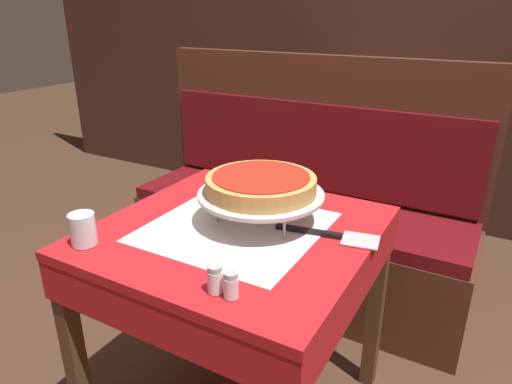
# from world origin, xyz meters

# --- Properties ---
(dining_table_front) EXTENTS (0.79, 0.79, 0.73)m
(dining_table_front) POSITION_xyz_m (0.00, 0.00, 0.63)
(dining_table_front) COLOR red
(dining_table_front) RESTS_ON ground_plane
(dining_table_rear) EXTENTS (0.64, 0.64, 0.73)m
(dining_table_rear) POSITION_xyz_m (-0.11, 1.52, 0.60)
(dining_table_rear) COLOR red
(dining_table_rear) RESTS_ON ground_plane
(booth_bench) EXTENTS (1.63, 0.48, 1.14)m
(booth_bench) POSITION_xyz_m (-0.16, 0.83, 0.34)
(booth_bench) COLOR #4C2819
(booth_bench) RESTS_ON ground_plane
(back_wall_panel) EXTENTS (6.00, 0.04, 2.40)m
(back_wall_panel) POSITION_xyz_m (0.00, 1.95, 1.20)
(back_wall_panel) COLOR #3D2319
(back_wall_panel) RESTS_ON ground_plane
(pizza_pan_stand) EXTENTS (0.38, 0.38, 0.10)m
(pizza_pan_stand) POSITION_xyz_m (0.05, 0.07, 0.82)
(pizza_pan_stand) COLOR #ADADB2
(pizza_pan_stand) RESTS_ON dining_table_front
(deep_dish_pizza) EXTENTS (0.33, 0.33, 0.05)m
(deep_dish_pizza) POSITION_xyz_m (0.05, 0.07, 0.85)
(deep_dish_pizza) COLOR tan
(deep_dish_pizza) RESTS_ON pizza_pan_stand
(pizza_server) EXTENTS (0.30, 0.10, 0.01)m
(pizza_server) POSITION_xyz_m (0.27, 0.08, 0.73)
(pizza_server) COLOR #BCBCC1
(pizza_server) RESTS_ON dining_table_front
(water_glass_near) EXTENTS (0.07, 0.07, 0.09)m
(water_glass_near) POSITION_xyz_m (-0.31, -0.30, 0.78)
(water_glass_near) COLOR silver
(water_glass_near) RESTS_ON dining_table_front
(salt_shaker) EXTENTS (0.04, 0.04, 0.07)m
(salt_shaker) POSITION_xyz_m (0.14, -0.31, 0.76)
(salt_shaker) COLOR silver
(salt_shaker) RESTS_ON dining_table_front
(pepper_shaker) EXTENTS (0.04, 0.04, 0.07)m
(pepper_shaker) POSITION_xyz_m (0.18, -0.31, 0.76)
(pepper_shaker) COLOR silver
(pepper_shaker) RESTS_ON dining_table_front
(condiment_caddy) EXTENTS (0.12, 0.12, 0.18)m
(condiment_caddy) POSITION_xyz_m (-0.15, 1.44, 0.77)
(condiment_caddy) COLOR black
(condiment_caddy) RESTS_ON dining_table_rear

